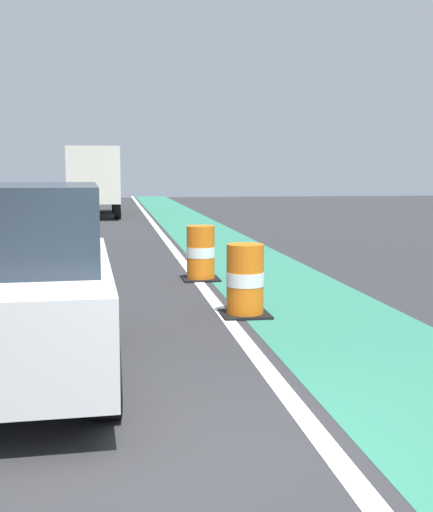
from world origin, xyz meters
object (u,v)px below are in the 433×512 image
Objects in this scene: traffic_barrel_front at (245,281)px; delivery_truck_down_block at (94,177)px; traffic_barrel_mid at (201,254)px; parked_suv_nearest at (21,280)px.

traffic_barrel_front is 0.14× the size of delivery_truck_down_block.
delivery_truck_down_block reaches higher than traffic_barrel_front.
traffic_barrel_front is 1.00× the size of traffic_barrel_mid.
parked_suv_nearest reaches higher than traffic_barrel_mid.
traffic_barrel_mid is at bearing 93.81° from traffic_barrel_front.
traffic_barrel_front is (2.92, 2.54, -0.50)m from parked_suv_nearest.
traffic_barrel_mid is at bearing -82.49° from delivery_truck_down_block.
parked_suv_nearest is 6.55m from traffic_barrel_mid.
traffic_barrel_front and traffic_barrel_mid have the same top height.
delivery_truck_down_block is at bearing 96.97° from traffic_barrel_front.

